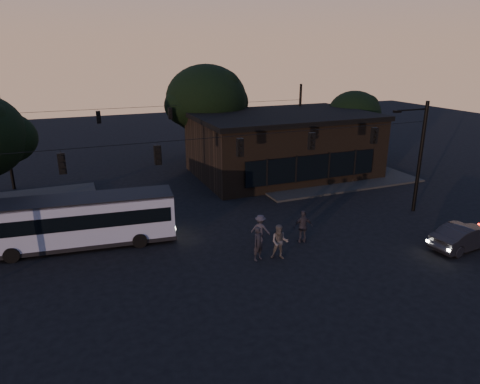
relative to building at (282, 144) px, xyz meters
name	(u,v)px	position (x,y,z in m)	size (l,w,h in m)	color
ground	(270,272)	(-9.00, -15.97, -2.71)	(120.00, 120.00, 0.00)	black
sidewalk_far_right	(322,174)	(3.00, -1.97, -2.63)	(14.00, 10.00, 0.15)	black
building	(282,144)	(0.00, 0.00, 0.00)	(15.40, 10.41, 5.40)	black
tree_behind	(206,99)	(-5.00, 6.03, 3.48)	(7.60, 7.60, 9.43)	black
tree_right	(354,114)	(9.00, 2.03, 1.93)	(5.20, 5.20, 6.86)	black
signal_rig_near	(240,167)	(-9.00, -11.97, 1.74)	(26.24, 0.30, 7.50)	black
signal_rig_far	(171,126)	(-9.00, 4.03, 1.50)	(26.24, 0.30, 7.50)	black
bus	(82,219)	(-17.41, -9.17, -1.10)	(10.37, 3.47, 2.86)	#858CA9
car	(464,236)	(2.21, -17.63, -2.00)	(1.50, 4.31, 1.42)	black
pedestrian_a	(258,244)	(-9.00, -14.52, -1.78)	(0.68, 0.44, 1.86)	black
pedestrian_b	(280,242)	(-7.91, -14.82, -1.75)	(0.93, 0.73, 1.92)	#423D3C
pedestrian_c	(303,226)	(-5.71, -13.50, -1.74)	(1.13, 0.47, 1.93)	black
pedestrian_d	(260,229)	(-8.02, -12.65, -1.85)	(1.10, 0.63, 1.71)	#23212A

